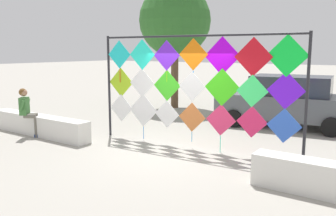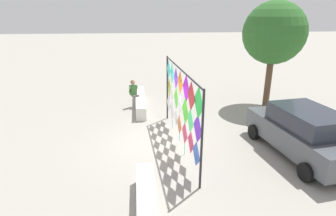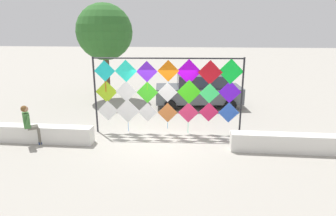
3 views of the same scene
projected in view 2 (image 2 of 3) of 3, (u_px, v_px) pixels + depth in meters
name	position (u px, v px, depth m)	size (l,w,h in m)	color
ground	(158.00, 144.00, 10.70)	(120.00, 120.00, 0.00)	#9E998E
plaza_ledge_left	(140.00, 102.00, 14.75)	(4.11, 0.49, 0.62)	silver
kite_display_rack	(180.00, 100.00, 10.03)	(5.72, 0.39, 3.00)	#232328
seated_vendor	(134.00, 92.00, 14.57)	(0.71, 0.67, 1.47)	#666056
parked_car	(304.00, 132.00, 9.64)	(4.66, 2.57, 1.73)	#4C5156
tree_palm_like	(275.00, 33.00, 13.89)	(3.15, 3.15, 5.44)	brown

